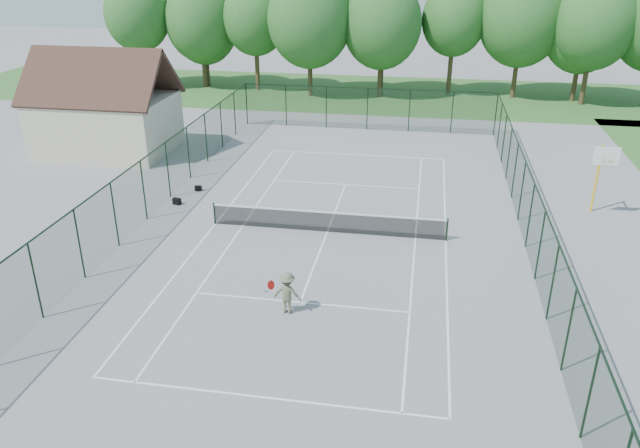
{
  "coord_description": "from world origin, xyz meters",
  "views": [
    {
      "loc": [
        4.19,
        -26.23,
        12.4
      ],
      "look_at": [
        0.0,
        -2.0,
        1.3
      ],
      "focal_mm": 35.0,
      "sensor_mm": 36.0,
      "label": 1
    }
  ],
  "objects": [
    {
      "name": "ground",
      "position": [
        0.0,
        0.0,
        0.0
      ],
      "size": [
        140.0,
        140.0,
        0.0
      ],
      "primitive_type": "plane",
      "color": "gray",
      "rests_on": "ground"
    },
    {
      "name": "tennis_net",
      "position": [
        0.0,
        0.0,
        0.58
      ],
      "size": [
        11.08,
        0.08,
        1.1
      ],
      "color": "black",
      "rests_on": "ground"
    },
    {
      "name": "sports_bag_b",
      "position": [
        -7.83,
        4.09,
        0.14
      ],
      "size": [
        0.36,
        0.23,
        0.28
      ],
      "primitive_type": "cube",
      "rotation": [
        0.0,
        0.0,
        0.03
      ],
      "color": "black",
      "rests_on": "ground"
    },
    {
      "name": "tennis_player",
      "position": [
        -0.32,
        -7.13,
        0.81
      ],
      "size": [
        1.69,
        0.94,
        1.62
      ],
      "color": "#5F6449",
      "rests_on": "ground"
    },
    {
      "name": "tree_line_far",
      "position": [
        0.0,
        30.0,
        5.99
      ],
      "size": [
        39.4,
        6.4,
        9.7
      ],
      "color": "#493921",
      "rests_on": "ground"
    },
    {
      "name": "fence_enclosure",
      "position": [
        0.0,
        0.0,
        1.56
      ],
      "size": [
        18.05,
        36.05,
        3.02
      ],
      "color": "#18341E",
      "rests_on": "ground"
    },
    {
      "name": "basketball_goal",
      "position": [
        12.76,
        4.26,
        2.57
      ],
      "size": [
        1.2,
        1.43,
        3.65
      ],
      "color": "yellow",
      "rests_on": "ground"
    },
    {
      "name": "utility_building",
      "position": [
        -16.0,
        10.0,
        3.12
      ],
      "size": [
        8.6,
        6.27,
        6.63
      ],
      "color": "beige",
      "rests_on": "ground"
    },
    {
      "name": "grass_far",
      "position": [
        0.0,
        30.0,
        0.01
      ],
      "size": [
        80.0,
        16.0,
        0.01
      ],
      "primitive_type": "cube",
      "color": "#3A6E2F",
      "rests_on": "ground"
    },
    {
      "name": "sports_bag_a",
      "position": [
        -8.25,
        2.03,
        0.16
      ],
      "size": [
        0.46,
        0.35,
        0.33
      ],
      "primitive_type": "cube",
      "rotation": [
        0.0,
        0.0,
        -0.28
      ],
      "color": "black",
      "rests_on": "ground"
    },
    {
      "name": "court_lines",
      "position": [
        0.0,
        0.0,
        0.0
      ],
      "size": [
        11.05,
        23.85,
        0.01
      ],
      "color": "white",
      "rests_on": "ground"
    }
  ]
}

